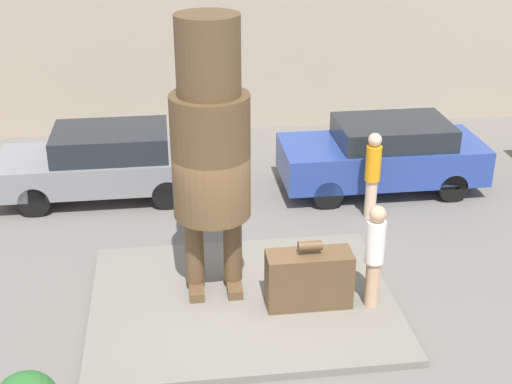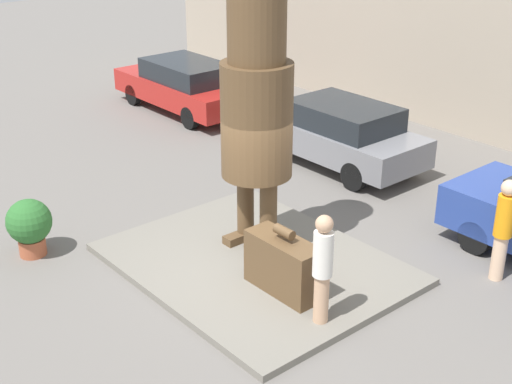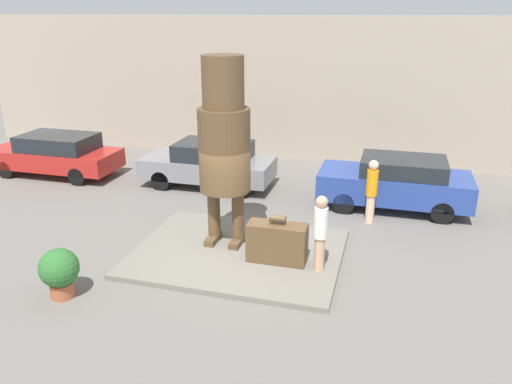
# 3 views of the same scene
# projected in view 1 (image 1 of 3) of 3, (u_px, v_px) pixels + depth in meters

# --- Properties ---
(ground_plane) EXTENTS (60.00, 60.00, 0.00)m
(ground_plane) POSITION_uv_depth(u_px,v_px,m) (243.00, 305.00, 11.64)
(ground_plane) COLOR slate
(pedestal) EXTENTS (4.90, 3.87, 0.13)m
(pedestal) POSITION_uv_depth(u_px,v_px,m) (243.00, 302.00, 11.61)
(pedestal) COLOR slate
(pedestal) RESTS_ON ground_plane
(building_backdrop) EXTENTS (28.00, 0.60, 5.40)m
(building_backdrop) POSITION_uv_depth(u_px,v_px,m) (204.00, 27.00, 18.40)
(building_backdrop) COLOR tan
(building_backdrop) RESTS_ON ground_plane
(statue_figure) EXTENTS (1.22, 1.22, 4.52)m
(statue_figure) POSITION_uv_depth(u_px,v_px,m) (210.00, 139.00, 10.79)
(statue_figure) COLOR brown
(statue_figure) RESTS_ON pedestal
(giant_suitcase) EXTENTS (1.35, 0.52, 1.13)m
(giant_suitcase) POSITION_uv_depth(u_px,v_px,m) (309.00, 278.00, 11.27)
(giant_suitcase) COLOR brown
(giant_suitcase) RESTS_ON pedestal
(tourist) EXTENTS (0.30, 0.30, 1.75)m
(tourist) POSITION_uv_depth(u_px,v_px,m) (375.00, 252.00, 11.04)
(tourist) COLOR tan
(tourist) RESTS_ON pedestal
(parked_car_grey) EXTENTS (4.33, 1.81, 1.50)m
(parked_car_grey) POSITION_uv_depth(u_px,v_px,m) (105.00, 161.00, 15.14)
(parked_car_grey) COLOR gray
(parked_car_grey) RESTS_ON ground_plane
(parked_car_blue) EXTENTS (4.35, 1.83, 1.55)m
(parked_car_blue) POSITION_uv_depth(u_px,v_px,m) (384.00, 154.00, 15.46)
(parked_car_blue) COLOR #284293
(parked_car_blue) RESTS_ON ground_plane
(worker_hivis) EXTENTS (0.31, 0.31, 1.80)m
(worker_hivis) POSITION_uv_depth(u_px,v_px,m) (373.00, 172.00, 14.14)
(worker_hivis) COLOR beige
(worker_hivis) RESTS_ON ground_plane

